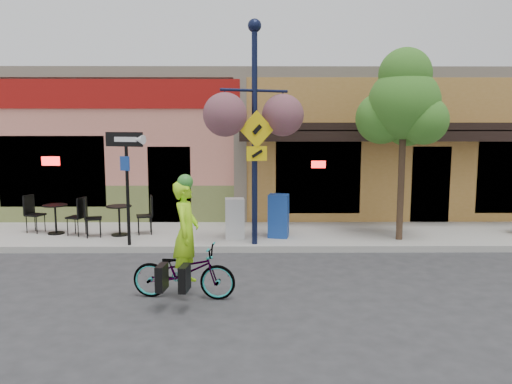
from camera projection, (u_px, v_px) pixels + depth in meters
ground at (283, 258)px, 10.88m from camera, size 90.00×90.00×0.00m
sidewalk at (278, 235)px, 12.86m from camera, size 24.00×3.00×0.15m
curb at (281, 249)px, 11.42m from camera, size 24.00×0.12×0.15m
building at (270, 143)px, 18.02m from camera, size 18.20×8.20×4.50m
bicycle at (184, 272)px, 8.33m from camera, size 1.80×0.81×0.91m
cyclist_rider at (186, 248)px, 8.27m from camera, size 0.49×0.68×1.73m
lamp_post at (255, 134)px, 11.27m from camera, size 1.74×1.20×5.07m
one_way_sign at (128, 189)px, 11.31m from camera, size 1.00×0.58×2.59m
cafe_set_left at (55, 215)px, 12.61m from camera, size 1.80×1.25×0.98m
cafe_set_right at (119, 216)px, 12.43m from camera, size 1.80×1.22×0.98m
newspaper_box_blue at (279, 216)px, 12.24m from camera, size 0.55×0.51×1.06m
newspaper_box_grey at (235, 218)px, 12.16m from camera, size 0.49×0.45×0.97m
street_tree at (403, 144)px, 11.77m from camera, size 2.16×2.16×4.58m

